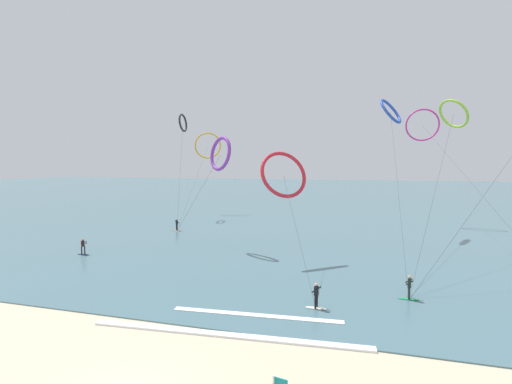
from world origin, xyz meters
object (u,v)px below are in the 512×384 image
at_px(kite_charcoal, 183,123).
at_px(kite_crimson, 284,174).
at_px(kite_cobalt, 391,111).
at_px(kite_amber, 208,146).
at_px(kite_lime, 454,114).
at_px(kite_magenta, 423,125).
at_px(surfer_emerald, 409,289).
at_px(kite_violet, 220,154).
at_px(surfer_ivory, 316,297).
at_px(surfer_coral, 177,225).
at_px(surfer_navy, 83,248).

relative_size(kite_charcoal, kite_crimson, 1.36).
bearing_deg(kite_charcoal, kite_cobalt, -104.51).
relative_size(kite_amber, kite_lime, 0.94).
bearing_deg(kite_crimson, kite_magenta, 18.86).
bearing_deg(surfer_emerald, kite_crimson, 56.05).
bearing_deg(kite_magenta, kite_crimson, 57.05).
distance_m(kite_charcoal, kite_lime, 41.82).
height_order(surfer_emerald, kite_magenta, kite_magenta).
distance_m(kite_magenta, kite_cobalt, 10.95).
bearing_deg(kite_magenta, kite_violet, 43.78).
bearing_deg(surfer_ivory, kite_magenta, -1.73).
height_order(surfer_coral, kite_amber, kite_amber).
xyz_separation_m(kite_lime, kite_crimson, (-17.60, -11.65, -6.75)).
xyz_separation_m(surfer_emerald, kite_charcoal, (-32.78, 31.45, 15.93)).
relative_size(kite_charcoal, kite_lime, 0.85).
distance_m(kite_magenta, kite_violet, 34.66).
relative_size(surfer_ivory, kite_lime, 0.08).
relative_size(surfer_coral, surfer_ivory, 1.00).
xyz_separation_m(surfer_coral, surfer_ivory, (21.54, -21.98, 0.00)).
bearing_deg(kite_crimson, surfer_navy, 151.59).
bearing_deg(kite_amber, kite_violet, -82.39).
bearing_deg(kite_magenta, surfer_coral, 24.31).
bearing_deg(kite_cobalt, surfer_coral, 130.02).
relative_size(surfer_navy, kite_amber, 0.08).
bearing_deg(kite_magenta, surfer_navy, 38.60).
height_order(surfer_emerald, kite_lime, kite_lime).
bearing_deg(kite_violet, surfer_coral, 177.44).
bearing_deg(kite_charcoal, surfer_coral, -161.92).
relative_size(surfer_emerald, kite_cobalt, 0.06).
bearing_deg(kite_amber, surfer_navy, -107.54).
distance_m(surfer_coral, kite_violet, 16.03).
relative_size(kite_lime, kite_violet, 1.73).
height_order(surfer_ivory, kite_lime, kite_lime).
xyz_separation_m(surfer_ivory, kite_amber, (-24.76, 41.22, 12.28)).
distance_m(kite_charcoal, kite_crimson, 33.59).
distance_m(surfer_navy, kite_charcoal, 31.56).
bearing_deg(surfer_coral, surfer_emerald, 4.90).
height_order(surfer_ivory, kite_charcoal, kite_charcoal).
bearing_deg(surfer_emerald, surfer_ivory, 121.03).
relative_size(surfer_coral, kite_violet, 0.14).
height_order(kite_cobalt, kite_crimson, kite_cobalt).
xyz_separation_m(surfer_emerald, kite_violet, (-17.91, 10.64, 9.80)).
relative_size(surfer_ivory, kite_violet, 0.14).
bearing_deg(kite_lime, kite_crimson, 91.23).
bearing_deg(kite_magenta, surfer_emerald, 78.68).
xyz_separation_m(kite_crimson, kite_violet, (-7.58, 2.77, 2.15)).
height_order(surfer_ivory, kite_cobalt, kite_cobalt).
bearing_deg(surfer_emerald, surfer_navy, 85.43).
height_order(surfer_emerald, kite_amber, kite_amber).
xyz_separation_m(kite_amber, kite_crimson, (20.53, -30.15, -4.63)).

